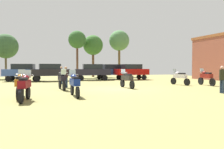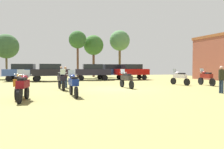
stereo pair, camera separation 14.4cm
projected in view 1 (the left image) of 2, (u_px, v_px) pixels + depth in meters
ground_plane at (118, 89)px, 16.42m from camera, size 44.00×52.00×0.02m
motorcycle_2 at (206, 77)px, 19.37m from camera, size 0.62×2.23×1.51m
motorcycle_4 at (62, 79)px, 15.61m from camera, size 0.62×2.30×1.49m
motorcycle_6 at (75, 84)px, 11.97m from camera, size 0.62×2.24×1.46m
motorcycle_9 at (180, 77)px, 19.89m from camera, size 0.72×2.20×1.46m
motorcycle_10 at (20, 84)px, 11.28m from camera, size 0.62×2.23×1.50m
motorcycle_11 at (25, 86)px, 10.33m from camera, size 0.68×2.10×1.48m
motorcycle_12 at (127, 79)px, 16.91m from camera, size 0.62×2.25×1.46m
car_1 at (50, 71)px, 25.24m from camera, size 4.37×1.97×2.00m
car_2 at (111, 71)px, 29.25m from camera, size 4.36×1.96×2.00m
car_3 at (23, 71)px, 25.28m from camera, size 4.56×2.57×2.00m
car_4 at (131, 71)px, 28.25m from camera, size 4.32×1.86×2.00m
car_5 at (93, 71)px, 27.27m from camera, size 4.49×2.31×2.00m
person_1 at (61, 74)px, 21.00m from camera, size 0.44×0.44×1.71m
person_2 at (66, 75)px, 17.10m from camera, size 0.45×0.45×1.67m
person_3 at (222, 77)px, 13.51m from camera, size 0.35×0.35×1.70m
tree_2 at (119, 41)px, 37.56m from camera, size 3.49×3.49×7.96m
tree_3 at (77, 40)px, 33.93m from camera, size 2.75×2.75×7.30m
tree_4 at (6, 46)px, 31.10m from camera, size 3.49×3.49×6.37m
tree_6 at (93, 45)px, 36.49m from camera, size 3.32×3.32×6.98m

